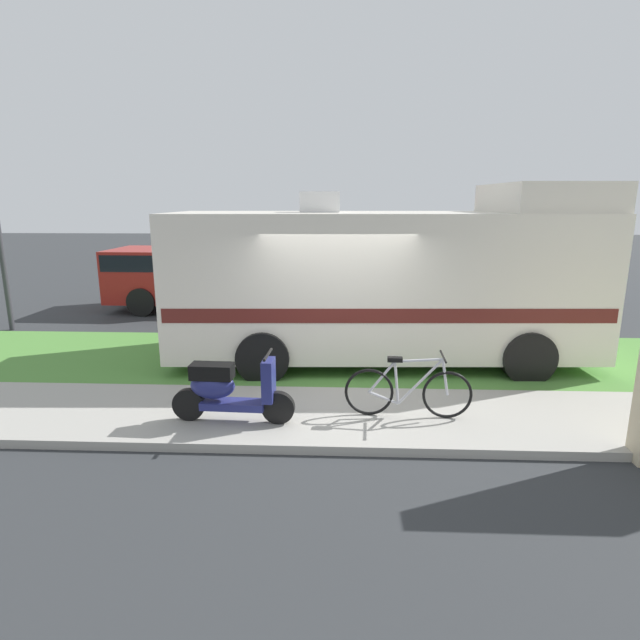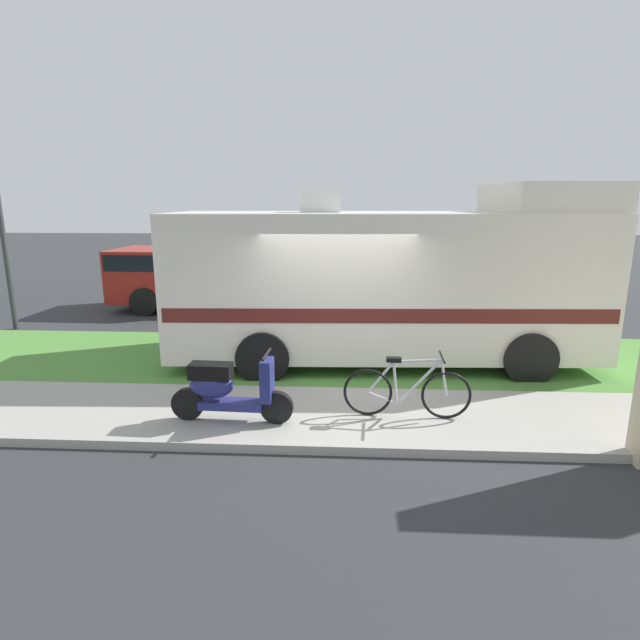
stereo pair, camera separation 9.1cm
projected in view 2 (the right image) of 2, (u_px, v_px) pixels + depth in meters
The scene contains 9 objects.
ground_plane at pixel (337, 390), 8.26m from camera, with size 80.00×80.00×0.00m, color #2D3033.
sidewalk at pixel (335, 417), 7.08m from camera, with size 24.00×2.00×0.12m.
grass_strip at pixel (339, 360), 9.71m from camera, with size 24.00×3.40×0.08m.
motorhome_rv at pixel (388, 280), 9.39m from camera, with size 7.72×2.95×3.31m.
scooter at pixel (227, 389), 6.72m from camera, with size 1.66×0.50×0.97m.
bicycle at pixel (407, 391), 6.86m from camera, with size 1.72×0.52×0.89m.
pickup_truck_near at pixel (198, 277), 14.29m from camera, with size 5.83×2.29×1.70m.
pickup_truck_far at pixel (490, 262), 17.03m from camera, with size 5.85×2.30×1.87m.
street_lamp_post at pixel (0, 215), 11.56m from camera, with size 0.28×0.28×4.48m.
Camera 2 is at (0.16, -7.78, 3.01)m, focal length 28.42 mm.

